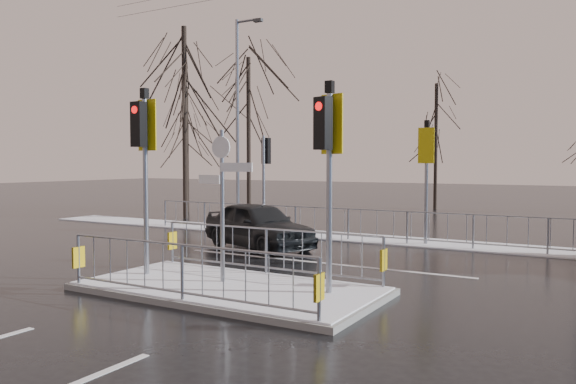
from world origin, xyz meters
The scene contains 11 objects.
ground centered at (0.00, 0.00, 0.00)m, with size 120.00×120.00×0.00m, color black.
snow_verge centered at (0.00, 8.60, 0.02)m, with size 30.00×2.00×0.04m, color white.
lane_markings centered at (0.00, -0.33, 0.00)m, with size 8.00×11.38×0.01m.
traffic_island centered at (-0.01, 0.01, 0.39)m, with size 6.00×3.04×4.15m.
far_kerb_fixtures centered at (0.29, 8.09, 1.02)m, with size 18.00×0.65×3.83m.
car_far_lane centered at (-2.60, 5.04, 0.70)m, with size 1.65×4.10×1.40m, color black.
tree_near_a centered at (-10.50, 11.00, 6.11)m, with size 4.75×4.75×8.97m.
tree_near_b centered at (-8.00, 12.50, 5.15)m, with size 4.00×4.00×7.55m.
tree_near_c centered at (-12.50, 13.50, 4.50)m, with size 3.50×3.50×6.61m.
tree_far_a centered at (-2.00, 22.00, 4.82)m, with size 3.75×3.75×7.08m.
street_lamp_left centered at (-6.43, 9.50, 4.49)m, with size 1.25×0.18×8.20m.
Camera 1 is at (6.52, -8.90, 2.56)m, focal length 35.00 mm.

